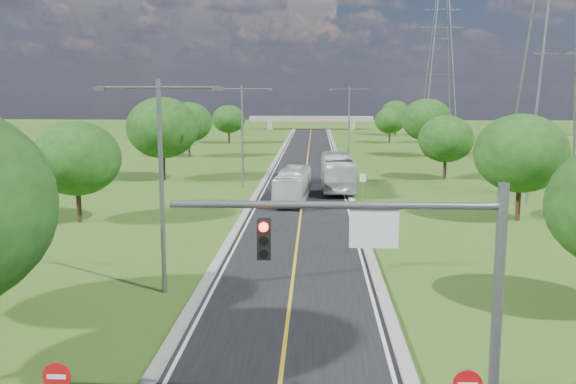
{
  "coord_description": "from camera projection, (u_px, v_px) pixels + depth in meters",
  "views": [
    {
      "loc": [
        1.1,
        -16.99,
        9.47
      ],
      "look_at": [
        -0.64,
        23.66,
        3.0
      ],
      "focal_mm": 40.0,
      "sensor_mm": 36.0,
      "label": 1
    }
  ],
  "objects": [
    {
      "name": "ground",
      "position": [
        306.0,
        169.0,
        77.5
      ],
      "size": [
        260.0,
        260.0,
        0.0
      ],
      "primitive_type": "plane",
      "color": "#365818",
      "rests_on": "ground"
    },
    {
      "name": "road",
      "position": [
        307.0,
        164.0,
        83.41
      ],
      "size": [
        8.0,
        150.0,
        0.06
      ],
      "primitive_type": "cube",
      "color": "black",
      "rests_on": "ground"
    },
    {
      "name": "curb_left",
      "position": [
        274.0,
        163.0,
        83.58
      ],
      "size": [
        0.5,
        150.0,
        0.22
      ],
      "primitive_type": "cube",
      "color": "gray",
      "rests_on": "ground"
    },
    {
      "name": "curb_right",
      "position": [
        340.0,
        163.0,
        83.22
      ],
      "size": [
        0.5,
        150.0,
        0.22
      ],
      "primitive_type": "cube",
      "color": "gray",
      "rests_on": "ground"
    },
    {
      "name": "signal_mast",
      "position": [
        416.0,
        271.0,
        16.39
      ],
      "size": [
        8.54,
        0.33,
        7.2
      ],
      "color": "slate",
      "rests_on": "ground"
    },
    {
      "name": "speed_limit_sign",
      "position": [
        363.0,
        182.0,
        55.31
      ],
      "size": [
        0.55,
        0.09,
        2.4
      ],
      "color": "slate",
      "rests_on": "ground"
    },
    {
      "name": "overpass",
      "position": [
        311.0,
        119.0,
        156.05
      ],
      "size": [
        30.0,
        3.0,
        3.2
      ],
      "color": "gray",
      "rests_on": "ground"
    },
    {
      "name": "streetlight_near_left",
      "position": [
        161.0,
        168.0,
        29.46
      ],
      "size": [
        5.9,
        0.25,
        10.0
      ],
      "color": "slate",
      "rests_on": "ground"
    },
    {
      "name": "streetlight_mid_left",
      "position": [
        242.0,
        127.0,
        62.02
      ],
      "size": [
        5.9,
        0.25,
        10.0
      ],
      "color": "slate",
      "rests_on": "ground"
    },
    {
      "name": "streetlight_far_right",
      "position": [
        349.0,
        114.0,
        94.07
      ],
      "size": [
        5.9,
        0.25,
        10.0
      ],
      "color": "slate",
      "rests_on": "ground"
    },
    {
      "name": "power_tower_near",
      "position": [
        561.0,
        36.0,
        54.63
      ],
      "size": [
        9.0,
        6.4,
        28.0
      ],
      "color": "slate",
      "rests_on": "ground"
    },
    {
      "name": "power_tower_far",
      "position": [
        440.0,
        67.0,
        128.46
      ],
      "size": [
        9.0,
        6.4,
        28.0
      ],
      "color": "slate",
      "rests_on": "ground"
    },
    {
      "name": "tree_lb",
      "position": [
        77.0,
        158.0,
        45.87
      ],
      "size": [
        6.3,
        6.3,
        7.33
      ],
      "color": "black",
      "rests_on": "ground"
    },
    {
      "name": "tree_lc",
      "position": [
        163.0,
        128.0,
        67.39
      ],
      "size": [
        7.56,
        7.56,
        8.79
      ],
      "color": "black",
      "rests_on": "ground"
    },
    {
      "name": "tree_ld",
      "position": [
        189.0,
        122.0,
        91.25
      ],
      "size": [
        6.72,
        6.72,
        7.82
      ],
      "color": "black",
      "rests_on": "ground"
    },
    {
      "name": "tree_le",
      "position": [
        229.0,
        119.0,
        114.93
      ],
      "size": [
        5.88,
        5.88,
        6.84
      ],
      "color": "black",
      "rests_on": "ground"
    },
    {
      "name": "tree_rb",
      "position": [
        521.0,
        153.0,
        46.44
      ],
      "size": [
        6.72,
        6.72,
        7.82
      ],
      "color": "black",
      "rests_on": "ground"
    },
    {
      "name": "tree_rc",
      "position": [
        446.0,
        139.0,
        68.29
      ],
      "size": [
        5.88,
        5.88,
        6.84
      ],
      "color": "black",
      "rests_on": "ground"
    },
    {
      "name": "tree_rd",
      "position": [
        427.0,
        120.0,
        91.74
      ],
      "size": [
        7.14,
        7.14,
        8.3
      ],
      "color": "black",
      "rests_on": "ground"
    },
    {
      "name": "tree_re",
      "position": [
        390.0,
        121.0,
        115.72
      ],
      "size": [
        5.46,
        5.46,
        6.35
      ],
      "color": "black",
      "rests_on": "ground"
    },
    {
      "name": "tree_rf",
      "position": [
        396.0,
        113.0,
        135.21
      ],
      "size": [
        6.3,
        6.3,
        7.33
      ],
      "color": "black",
      "rests_on": "ground"
    },
    {
      "name": "bus_outbound",
      "position": [
        337.0,
        172.0,
        61.25
      ],
      "size": [
        2.96,
        12.04,
        3.34
      ],
      "primitive_type": "imported",
      "rotation": [
        0.0,
        0.0,
        3.15
      ],
      "color": "silver",
      "rests_on": "road"
    },
    {
      "name": "bus_inbound",
      "position": [
        293.0,
        185.0,
        54.82
      ],
      "size": [
        3.04,
        10.06,
        2.76
      ],
      "primitive_type": "imported",
      "rotation": [
        0.0,
        0.0,
        -0.07
      ],
      "color": "white",
      "rests_on": "road"
    }
  ]
}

